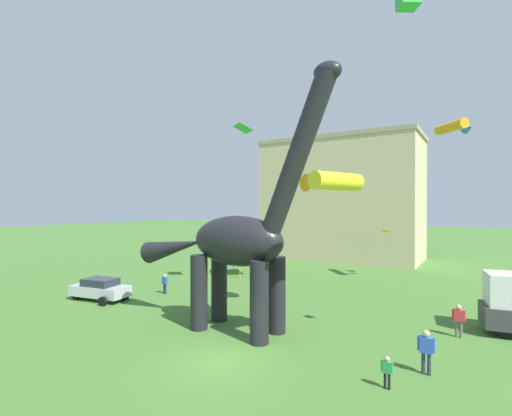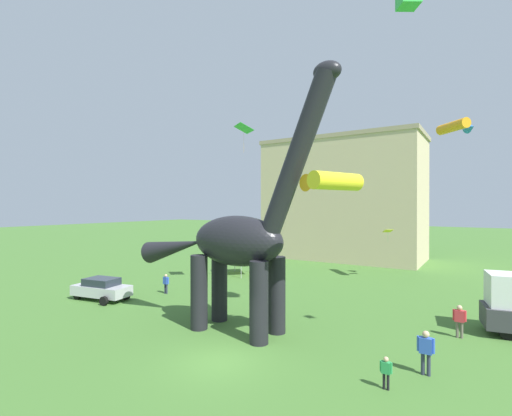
{
  "view_description": "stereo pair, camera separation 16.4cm",
  "coord_description": "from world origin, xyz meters",
  "px_view_note": "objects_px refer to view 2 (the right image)",
  "views": [
    {
      "loc": [
        9.68,
        -12.43,
        6.77
      ],
      "look_at": [
        -0.82,
        4.32,
        6.66
      ],
      "focal_mm": 25.28,
      "sensor_mm": 36.0,
      "label": 1
    },
    {
      "loc": [
        9.82,
        -12.34,
        6.77
      ],
      "look_at": [
        -0.82,
        4.32,
        6.66
      ],
      "focal_mm": 25.28,
      "sensor_mm": 36.0,
      "label": 2
    }
  ],
  "objects_px": {
    "person_photographer": "(386,370)",
    "kite_mid_left": "(457,127)",
    "kite_drifting": "(388,231)",
    "kite_apex": "(244,128)",
    "festival_canopy_tent": "(238,249)",
    "kite_trailing": "(330,182)",
    "person_near_flyer": "(459,318)",
    "person_far_spectator": "(166,282)",
    "dinosaur_sculpture": "(236,241)",
    "person_strolling_adult": "(426,348)",
    "parked_sedan_left": "(102,288)"
  },
  "relations": [
    {
      "from": "kite_trailing",
      "to": "dinosaur_sculpture",
      "type": "bearing_deg",
      "value": 176.11
    },
    {
      "from": "festival_canopy_tent",
      "to": "kite_mid_left",
      "type": "relative_size",
      "value": 1.04
    },
    {
      "from": "person_photographer",
      "to": "person_near_flyer",
      "type": "xyz_separation_m",
      "value": [
        1.96,
        7.41,
        0.29
      ]
    },
    {
      "from": "person_near_flyer",
      "to": "kite_mid_left",
      "type": "xyz_separation_m",
      "value": [
        -0.87,
        11.74,
        12.08
      ]
    },
    {
      "from": "dinosaur_sculpture",
      "to": "person_far_spectator",
      "type": "relative_size",
      "value": 8.97
    },
    {
      "from": "person_near_flyer",
      "to": "kite_drifting",
      "type": "xyz_separation_m",
      "value": [
        -6.5,
        13.48,
        3.43
      ]
    },
    {
      "from": "kite_drifting",
      "to": "kite_apex",
      "type": "relative_size",
      "value": 0.52
    },
    {
      "from": "kite_drifting",
      "to": "kite_apex",
      "type": "bearing_deg",
      "value": -126.62
    },
    {
      "from": "dinosaur_sculpture",
      "to": "kite_apex",
      "type": "distance_m",
      "value": 11.85
    },
    {
      "from": "parked_sedan_left",
      "to": "person_strolling_adult",
      "type": "relative_size",
      "value": 2.51
    },
    {
      "from": "person_strolling_adult",
      "to": "person_far_spectator",
      "type": "xyz_separation_m",
      "value": [
        -18.78,
        3.87,
        -0.17
      ]
    },
    {
      "from": "person_far_spectator",
      "to": "kite_apex",
      "type": "bearing_deg",
      "value": -112.64
    },
    {
      "from": "person_strolling_adult",
      "to": "festival_canopy_tent",
      "type": "relative_size",
      "value": 0.56
    },
    {
      "from": "festival_canopy_tent",
      "to": "kite_trailing",
      "type": "distance_m",
      "value": 20.65
    },
    {
      "from": "parked_sedan_left",
      "to": "person_strolling_adult",
      "type": "height_order",
      "value": "person_strolling_adult"
    },
    {
      "from": "dinosaur_sculpture",
      "to": "person_photographer",
      "type": "bearing_deg",
      "value": -12.08
    },
    {
      "from": "person_strolling_adult",
      "to": "kite_drifting",
      "type": "distance_m",
      "value": 19.98
    },
    {
      "from": "dinosaur_sculpture",
      "to": "person_near_flyer",
      "type": "xyz_separation_m",
      "value": [
        10.29,
        5.26,
        -3.86
      ]
    },
    {
      "from": "dinosaur_sculpture",
      "to": "person_strolling_adult",
      "type": "distance_m",
      "value": 10.15
    },
    {
      "from": "dinosaur_sculpture",
      "to": "kite_drifting",
      "type": "bearing_deg",
      "value": 80.96
    },
    {
      "from": "kite_trailing",
      "to": "kite_drifting",
      "type": "relative_size",
      "value": 2.61
    },
    {
      "from": "person_near_flyer",
      "to": "person_far_spectator",
      "type": "xyz_separation_m",
      "value": [
        -19.67,
        -1.52,
        -0.11
      ]
    },
    {
      "from": "dinosaur_sculpture",
      "to": "kite_mid_left",
      "type": "relative_size",
      "value": 4.44
    },
    {
      "from": "kite_mid_left",
      "to": "kite_drifting",
      "type": "height_order",
      "value": "kite_mid_left"
    },
    {
      "from": "kite_trailing",
      "to": "kite_mid_left",
      "type": "relative_size",
      "value": 0.97
    },
    {
      "from": "dinosaur_sculpture",
      "to": "person_near_flyer",
      "type": "distance_m",
      "value": 12.19
    },
    {
      "from": "parked_sedan_left",
      "to": "person_far_spectator",
      "type": "bearing_deg",
      "value": 44.2
    },
    {
      "from": "person_photographer",
      "to": "kite_apex",
      "type": "distance_m",
      "value": 20.17
    },
    {
      "from": "person_strolling_adult",
      "to": "kite_trailing",
      "type": "bearing_deg",
      "value": 33.88
    },
    {
      "from": "parked_sedan_left",
      "to": "kite_trailing",
      "type": "relative_size",
      "value": 1.51
    },
    {
      "from": "dinosaur_sculpture",
      "to": "parked_sedan_left",
      "type": "height_order",
      "value": "dinosaur_sculpture"
    },
    {
      "from": "festival_canopy_tent",
      "to": "kite_drifting",
      "type": "relative_size",
      "value": 2.78
    },
    {
      "from": "dinosaur_sculpture",
      "to": "kite_drifting",
      "type": "height_order",
      "value": "dinosaur_sculpture"
    },
    {
      "from": "person_far_spectator",
      "to": "kite_mid_left",
      "type": "bearing_deg",
      "value": -115.28
    },
    {
      "from": "kite_trailing",
      "to": "kite_apex",
      "type": "relative_size",
      "value": 1.36
    },
    {
      "from": "person_photographer",
      "to": "person_strolling_adult",
      "type": "xyz_separation_m",
      "value": [
        1.08,
        2.02,
        0.34
      ]
    },
    {
      "from": "person_near_flyer",
      "to": "parked_sedan_left",
      "type": "bearing_deg",
      "value": -118.57
    },
    {
      "from": "person_far_spectator",
      "to": "kite_trailing",
      "type": "height_order",
      "value": "kite_trailing"
    },
    {
      "from": "person_far_spectator",
      "to": "festival_canopy_tent",
      "type": "xyz_separation_m",
      "value": [
        0.14,
        9.34,
        1.63
      ]
    },
    {
      "from": "person_photographer",
      "to": "kite_mid_left",
      "type": "bearing_deg",
      "value": 55.79
    },
    {
      "from": "person_far_spectator",
      "to": "kite_mid_left",
      "type": "xyz_separation_m",
      "value": [
        18.8,
        13.27,
        12.19
      ]
    },
    {
      "from": "kite_apex",
      "to": "kite_mid_left",
      "type": "bearing_deg",
      "value": 34.28
    },
    {
      "from": "parked_sedan_left",
      "to": "kite_drifting",
      "type": "height_order",
      "value": "kite_drifting"
    },
    {
      "from": "dinosaur_sculpture",
      "to": "person_strolling_adult",
      "type": "bearing_deg",
      "value": 1.6
    },
    {
      "from": "kite_trailing",
      "to": "kite_apex",
      "type": "distance_m",
      "value": 13.72
    },
    {
      "from": "person_strolling_adult",
      "to": "kite_apex",
      "type": "distance_m",
      "value": 19.82
    },
    {
      "from": "person_near_flyer",
      "to": "kite_drifting",
      "type": "distance_m",
      "value": 15.36
    },
    {
      "from": "person_far_spectator",
      "to": "kite_apex",
      "type": "distance_m",
      "value": 13.39
    },
    {
      "from": "person_near_flyer",
      "to": "kite_drifting",
      "type": "bearing_deg",
      "value": 163.9
    },
    {
      "from": "dinosaur_sculpture",
      "to": "person_near_flyer",
      "type": "height_order",
      "value": "dinosaur_sculpture"
    }
  ]
}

